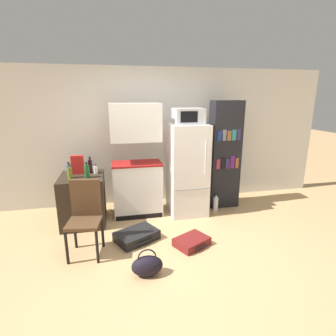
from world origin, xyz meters
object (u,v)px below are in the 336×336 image
(bottle_wine_dark, at_px, (90,166))
(kitchen_hutch, at_px, (137,166))
(bottle_blue_soda, at_px, (69,171))
(suitcase_large_flat, at_px, (192,242))
(water_bottle_front, at_px, (216,204))
(bookshelf, at_px, (224,155))
(side_table, at_px, (83,199))
(bottle_milk_white, at_px, (96,170))
(bottle_green_tall, at_px, (87,171))
(microwave, at_px, (188,116))
(bottle_amber_beer, at_px, (75,168))
(bottle_olive_oil, at_px, (70,175))
(cereal_box, at_px, (77,165))
(chair, at_px, (85,212))
(suitcase_small_flat, at_px, (137,236))
(handbag, at_px, (147,266))
(refrigerator, at_px, (187,170))

(bottle_wine_dark, bearing_deg, kitchen_hutch, -1.57)
(bottle_blue_soda, distance_m, suitcase_large_flat, 2.10)
(bottle_blue_soda, xyz_separation_m, water_bottle_front, (2.42, 0.04, -0.76))
(bookshelf, relative_size, suitcase_large_flat, 3.53)
(bottle_blue_soda, bearing_deg, side_table, 26.99)
(kitchen_hutch, relative_size, bookshelf, 0.98)
(side_table, distance_m, bottle_milk_white, 0.51)
(bottle_green_tall, height_order, bottle_milk_white, bottle_green_tall)
(side_table, xyz_separation_m, bottle_blue_soda, (-0.16, -0.08, 0.50))
(bookshelf, distance_m, bottle_green_tall, 2.41)
(side_table, relative_size, microwave, 1.65)
(side_table, height_order, bottle_amber_beer, bottle_amber_beer)
(bottle_olive_oil, bearing_deg, bottle_amber_beer, 91.73)
(kitchen_hutch, height_order, microwave, kitchen_hutch)
(bookshelf, xyz_separation_m, bottle_blue_soda, (-2.65, -0.30, -0.07))
(bottle_green_tall, bearing_deg, cereal_box, 123.14)
(chair, distance_m, suitcase_small_flat, 0.84)
(side_table, bearing_deg, handbag, -61.87)
(side_table, height_order, bottle_milk_white, bottle_milk_white)
(side_table, height_order, kitchen_hutch, kitchen_hutch)
(side_table, bearing_deg, kitchen_hutch, 9.16)
(microwave, bearing_deg, handbag, -119.75)
(bottle_green_tall, bearing_deg, bottle_olive_oil, -135.75)
(bottle_wine_dark, bearing_deg, cereal_box, -171.82)
(bottle_wine_dark, xyz_separation_m, bottle_milk_white, (0.08, -0.08, -0.05))
(bookshelf, distance_m, bottle_milk_white, 2.28)
(bottle_wine_dark, distance_m, handbag, 2.01)
(bottle_amber_beer, relative_size, chair, 0.15)
(refrigerator, relative_size, water_bottle_front, 4.76)
(kitchen_hutch, bearing_deg, refrigerator, -5.94)
(bottle_olive_oil, bearing_deg, side_table, 71.01)
(bottle_blue_soda, bearing_deg, bottle_green_tall, -7.11)
(side_table, height_order, refrigerator, refrigerator)
(bottle_blue_soda, distance_m, water_bottle_front, 2.53)
(suitcase_large_flat, xyz_separation_m, suitcase_small_flat, (-0.73, 0.30, 0.01))
(bottle_olive_oil, distance_m, suitcase_small_flat, 1.30)
(bottle_olive_oil, bearing_deg, cereal_box, 83.61)
(cereal_box, height_order, water_bottle_front, cereal_box)
(bottle_wine_dark, distance_m, bottle_milk_white, 0.12)
(bottle_amber_beer, relative_size, handbag, 0.40)
(bottle_green_tall, bearing_deg, bottle_blue_soda, 172.89)
(kitchen_hutch, height_order, chair, kitchen_hutch)
(bottle_green_tall, relative_size, suitcase_small_flat, 0.35)
(side_table, distance_m, water_bottle_front, 2.27)
(bookshelf, relative_size, handbag, 5.38)
(handbag, bearing_deg, bookshelf, 46.77)
(chair, height_order, water_bottle_front, chair)
(bookshelf, height_order, bottle_blue_soda, bookshelf)
(bottle_wine_dark, height_order, handbag, bottle_wine_dark)
(refrigerator, relative_size, bookshelf, 0.81)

